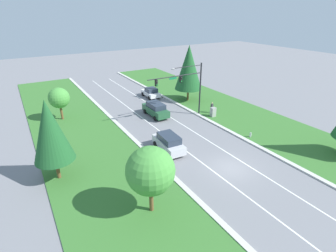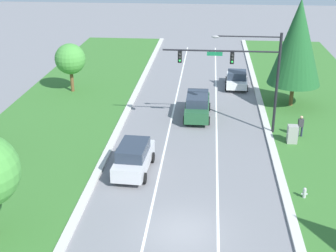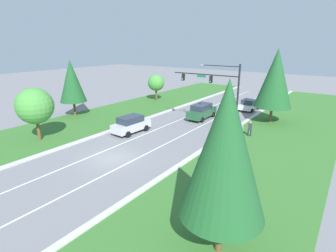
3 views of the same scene
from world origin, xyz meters
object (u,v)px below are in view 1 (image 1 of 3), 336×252
(pedestrian, at_px, (212,107))
(conifer_far_right_tree, at_px, (189,68))
(white_sedan, at_px, (151,92))
(utility_cabinet, at_px, (213,112))
(traffic_signal_mast, at_px, (186,83))
(conifer_mid_left_tree, at_px, (50,131))
(fire_hydrant, at_px, (250,135))
(oak_near_left_tree, at_px, (150,171))
(forest_suv, at_px, (156,109))
(oak_far_left_tree, at_px, (59,98))
(silver_suv, at_px, (169,143))

(pedestrian, relative_size, conifer_far_right_tree, 0.19)
(white_sedan, distance_m, utility_cabinet, 13.21)
(traffic_signal_mast, bearing_deg, conifer_far_right_tree, 52.36)
(white_sedan, xyz_separation_m, conifer_mid_left_tree, (-18.38, -17.17, 3.97))
(pedestrian, height_order, fire_hydrant, pedestrian)
(oak_near_left_tree, relative_size, conifer_mid_left_tree, 0.72)
(forest_suv, relative_size, pedestrian, 2.99)
(fire_hydrant, relative_size, conifer_far_right_tree, 0.08)
(utility_cabinet, distance_m, oak_near_left_tree, 20.83)
(oak_near_left_tree, relative_size, conifer_far_right_tree, 0.60)
(white_sedan, height_order, oak_far_left_tree, oak_far_left_tree)
(silver_suv, xyz_separation_m, oak_far_left_tree, (-8.22, 15.12, 2.17))
(conifer_far_right_tree, bearing_deg, silver_suv, -131.66)
(white_sedan, xyz_separation_m, fire_hydrant, (2.90, -20.27, -0.47))
(white_sedan, distance_m, fire_hydrant, 20.48)
(pedestrian, bearing_deg, conifer_mid_left_tree, 3.94)
(conifer_far_right_tree, bearing_deg, traffic_signal_mast, -127.64)
(traffic_signal_mast, xyz_separation_m, conifer_mid_left_tree, (-18.14, -6.20, -0.27))
(forest_suv, height_order, conifer_far_right_tree, conifer_far_right_tree)
(oak_near_left_tree, bearing_deg, fire_hydrant, 17.33)
(forest_suv, bearing_deg, conifer_far_right_tree, 23.01)
(oak_near_left_tree, bearing_deg, pedestrian, 38.48)
(pedestrian, bearing_deg, oak_near_left_tree, 28.51)
(conifer_mid_left_tree, bearing_deg, forest_suv, 30.97)
(conifer_mid_left_tree, bearing_deg, silver_suv, -3.89)
(traffic_signal_mast, xyz_separation_m, conifer_far_right_tree, (4.69, 6.08, 0.50))
(white_sedan, height_order, oak_near_left_tree, oak_near_left_tree)
(pedestrian, height_order, conifer_far_right_tree, conifer_far_right_tree)
(silver_suv, distance_m, oak_far_left_tree, 17.34)
(conifer_mid_left_tree, bearing_deg, conifer_far_right_tree, 28.28)
(pedestrian, height_order, oak_near_left_tree, oak_near_left_tree)
(forest_suv, bearing_deg, silver_suv, -110.50)
(forest_suv, relative_size, conifer_far_right_tree, 0.56)
(pedestrian, xyz_separation_m, oak_far_left_tree, (-19.45, 8.79, 2.22))
(fire_hydrant, height_order, oak_near_left_tree, oak_near_left_tree)
(utility_cabinet, xyz_separation_m, conifer_far_right_tree, (1.11, 7.89, 4.86))
(traffic_signal_mast, bearing_deg, conifer_mid_left_tree, -161.12)
(silver_suv, distance_m, utility_cabinet, 11.69)
(forest_suv, xyz_separation_m, conifer_far_right_tree, (7.96, 3.36, 4.53))
(white_sedan, relative_size, pedestrian, 2.57)
(silver_suv, height_order, pedestrian, silver_suv)
(oak_far_left_tree, height_order, conifer_mid_left_tree, conifer_mid_left_tree)
(silver_suv, height_order, white_sedan, silver_suv)
(utility_cabinet, relative_size, pedestrian, 0.82)
(silver_suv, relative_size, conifer_mid_left_tree, 0.61)
(silver_suv, relative_size, oak_far_left_tree, 1.01)
(pedestrian, distance_m, oak_near_left_tree, 22.10)
(utility_cabinet, bearing_deg, silver_suv, -153.85)
(pedestrian, xyz_separation_m, conifer_far_right_tree, (0.37, 6.72, 4.61))
(white_sedan, distance_m, oak_near_left_tree, 28.59)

